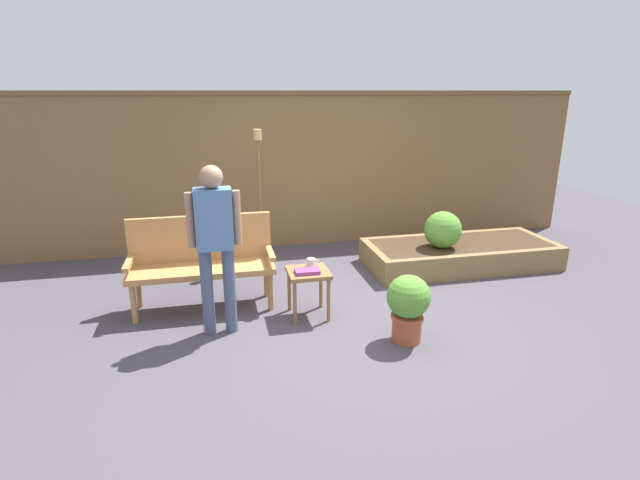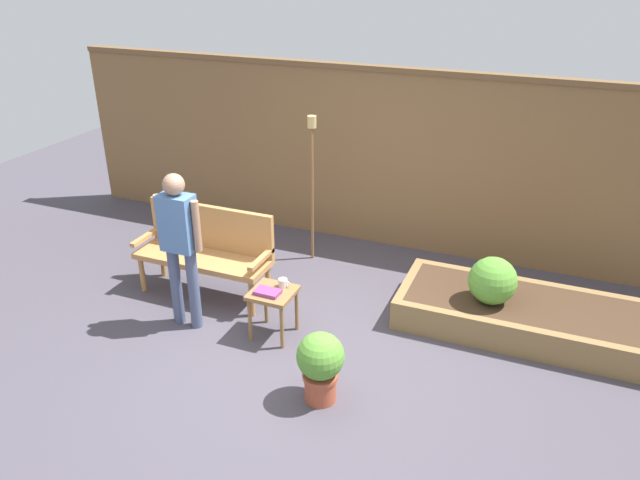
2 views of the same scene
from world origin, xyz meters
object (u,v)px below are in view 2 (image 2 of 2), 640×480
(person_by_bench, at_px, (179,238))
(book_on_table, at_px, (268,292))
(shrub_near_bench, at_px, (493,281))
(tiki_torch, at_px, (312,164))
(potted_boxwood, at_px, (320,363))
(cup_on_table, at_px, (283,283))
(side_table, at_px, (273,299))
(garden_bench, at_px, (207,245))

(person_by_bench, bearing_deg, book_on_table, 6.18)
(shrub_near_bench, bearing_deg, tiki_torch, 161.08)
(tiki_torch, bearing_deg, potted_boxwood, -65.66)
(cup_on_table, distance_m, tiki_torch, 1.68)
(side_table, height_order, person_by_bench, person_by_bench)
(side_table, distance_m, shrub_near_bench, 2.07)
(side_table, bearing_deg, book_on_table, -109.14)
(potted_boxwood, distance_m, shrub_near_bench, 1.93)
(tiki_torch, height_order, person_by_bench, tiki_torch)
(potted_boxwood, xyz_separation_m, person_by_bench, (-1.62, 0.54, 0.58))
(garden_bench, distance_m, potted_boxwood, 2.14)
(side_table, bearing_deg, person_by_bench, -170.01)
(book_on_table, bearing_deg, side_table, 71.95)
(tiki_torch, xyz_separation_m, person_by_bench, (-0.58, -1.77, -0.24))
(garden_bench, xyz_separation_m, potted_boxwood, (1.77, -1.18, -0.19))
(potted_boxwood, height_order, person_by_bench, person_by_bench)
(garden_bench, relative_size, person_by_bench, 0.92)
(tiki_torch, bearing_deg, shrub_near_bench, -18.92)
(side_table, height_order, potted_boxwood, potted_boxwood)
(side_table, relative_size, tiki_torch, 0.28)
(potted_boxwood, relative_size, tiki_torch, 0.36)
(person_by_bench, bearing_deg, shrub_near_bench, 20.78)
(garden_bench, distance_m, book_on_table, 1.13)
(book_on_table, distance_m, shrub_near_bench, 2.11)
(shrub_near_bench, bearing_deg, garden_bench, -172.28)
(shrub_near_bench, xyz_separation_m, person_by_bench, (-2.73, -1.04, 0.41))
(side_table, xyz_separation_m, tiki_torch, (-0.29, 1.62, 0.78))
(potted_boxwood, xyz_separation_m, tiki_torch, (-1.04, 2.31, 0.82))
(shrub_near_bench, bearing_deg, person_by_bench, -159.22)
(potted_boxwood, height_order, tiki_torch, tiki_torch)
(cup_on_table, distance_m, book_on_table, 0.19)
(book_on_table, height_order, shrub_near_bench, shrub_near_bench)
(shrub_near_bench, bearing_deg, book_on_table, -153.40)
(book_on_table, height_order, tiki_torch, tiki_torch)
(potted_boxwood, bearing_deg, book_on_table, 141.17)
(garden_bench, bearing_deg, tiki_torch, 57.26)
(side_table, height_order, tiki_torch, tiki_torch)
(shrub_near_bench, distance_m, tiki_torch, 2.36)
(book_on_table, relative_size, person_by_bench, 0.15)
(side_table, distance_m, person_by_bench, 1.03)
(side_table, height_order, shrub_near_bench, shrub_near_bench)
(side_table, relative_size, person_by_bench, 0.31)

